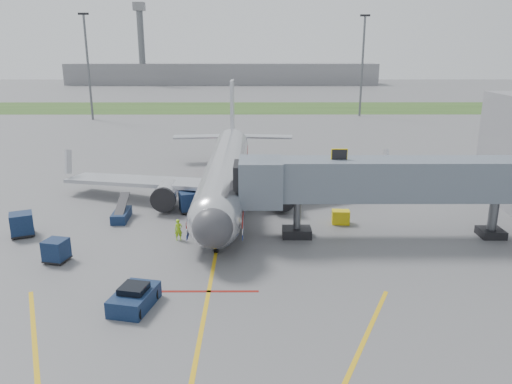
{
  "coord_description": "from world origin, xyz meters",
  "views": [
    {
      "loc": [
        2.77,
        -31.01,
        14.07
      ],
      "look_at": [
        2.86,
        6.34,
        3.2
      ],
      "focal_mm": 35.0,
      "sensor_mm": 36.0,
      "label": 1
    }
  ],
  "objects_px": {
    "pushback_tug": "(134,298)",
    "belt_loader": "(121,214)",
    "airliner": "(226,172)",
    "ramp_worker": "(179,230)"
  },
  "relations": [
    {
      "from": "pushback_tug",
      "to": "belt_loader",
      "type": "height_order",
      "value": "belt_loader"
    },
    {
      "from": "pushback_tug",
      "to": "airliner",
      "type": "bearing_deg",
      "value": 79.24
    },
    {
      "from": "pushback_tug",
      "to": "ramp_worker",
      "type": "xyz_separation_m",
      "value": [
        1.0,
        10.15,
        0.26
      ]
    },
    {
      "from": "airliner",
      "to": "belt_loader",
      "type": "bearing_deg",
      "value": -143.88
    },
    {
      "from": "pushback_tug",
      "to": "belt_loader",
      "type": "xyz_separation_m",
      "value": [
        -4.54,
        14.84,
        -0.1
      ]
    },
    {
      "from": "belt_loader",
      "to": "ramp_worker",
      "type": "distance_m",
      "value": 7.27
    },
    {
      "from": "pushback_tug",
      "to": "belt_loader",
      "type": "distance_m",
      "value": 15.52
    },
    {
      "from": "ramp_worker",
      "to": "airliner",
      "type": "bearing_deg",
      "value": 57.51
    },
    {
      "from": "pushback_tug",
      "to": "ramp_worker",
      "type": "bearing_deg",
      "value": 84.38
    },
    {
      "from": "ramp_worker",
      "to": "pushback_tug",
      "type": "bearing_deg",
      "value": -112.74
    }
  ]
}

